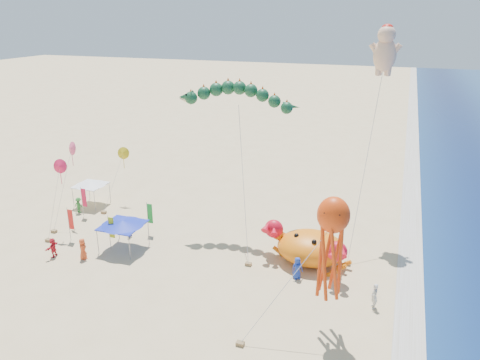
% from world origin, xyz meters
% --- Properties ---
extents(ground, '(320.00, 320.00, 0.00)m').
position_xyz_m(ground, '(0.00, 0.00, 0.00)').
color(ground, '#D1B784').
rests_on(ground, ground).
extents(foam_strip, '(320.00, 320.00, 0.00)m').
position_xyz_m(foam_strip, '(12.00, 0.00, 0.01)').
color(foam_strip, silver).
rests_on(foam_strip, ground).
extents(crab_inflatable, '(7.53, 6.32, 3.30)m').
position_xyz_m(crab_inflatable, '(4.15, 1.89, 1.46)').
color(crab_inflatable, orange).
rests_on(crab_inflatable, ground).
extents(dragon_kite, '(10.54, 8.49, 13.47)m').
position_xyz_m(dragon_kite, '(-3.83, 6.35, 12.31)').
color(dragon_kite, '#113E23').
rests_on(dragon_kite, ground).
extents(cherub_kite, '(2.13, 9.01, 18.61)m').
position_xyz_m(cherub_kite, '(8.03, 10.50, 16.56)').
color(cherub_kite, '#F5BC95').
rests_on(cherub_kite, ground).
extents(octopus_kite, '(5.93, 4.62, 9.19)m').
position_xyz_m(octopus_kite, '(6.78, -6.09, 6.37)').
color(octopus_kite, '#E63E0C').
rests_on(octopus_kite, ground).
extents(canopy_blue, '(3.69, 3.69, 2.71)m').
position_xyz_m(canopy_blue, '(-11.66, -1.02, 2.44)').
color(canopy_blue, gray).
rests_on(canopy_blue, ground).
extents(canopy_white, '(3.24, 3.24, 2.71)m').
position_xyz_m(canopy_white, '(-20.40, 6.46, 2.44)').
color(canopy_white, gray).
rests_on(canopy_white, ground).
extents(feather_flags, '(8.75, 5.05, 3.20)m').
position_xyz_m(feather_flags, '(-14.84, 0.73, 2.01)').
color(feather_flags, gray).
rests_on(feather_flags, ground).
extents(beachgoers, '(30.83, 9.59, 1.87)m').
position_xyz_m(beachgoers, '(-10.29, -1.18, 0.87)').
color(beachgoers, beige).
rests_on(beachgoers, ground).
extents(small_kites, '(3.10, 12.11, 8.05)m').
position_xyz_m(small_kites, '(-18.30, 3.43, 5.81)').
color(small_kites, '#F71B4E').
rests_on(small_kites, ground).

